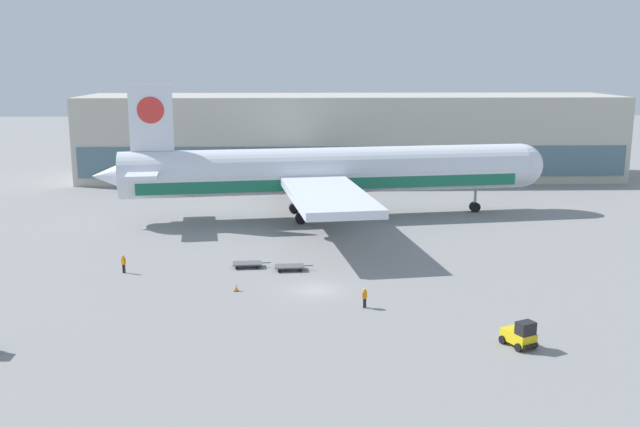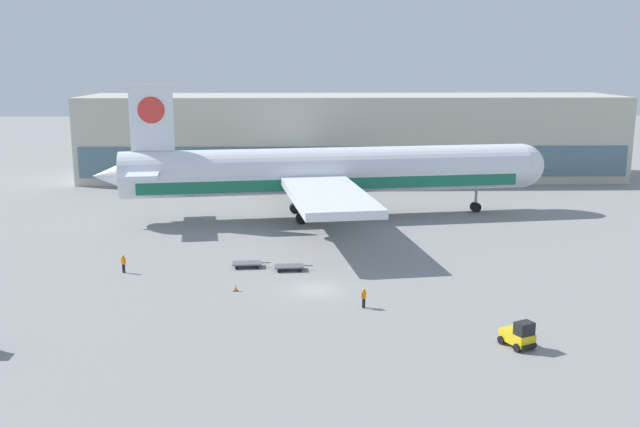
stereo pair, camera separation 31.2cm
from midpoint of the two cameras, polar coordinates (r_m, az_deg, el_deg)
The scene contains 9 objects.
ground_plane at distance 63.09m, azimuth -0.43°, elevation -6.13°, with size 400.00×400.00×0.00m, color gray.
terminal_building at distance 123.31m, azimuth 2.37°, elevation 6.19°, with size 90.00×18.20×14.00m.
airplane_main at distance 90.69m, azimuth 0.16°, elevation 3.31°, with size 57.89×48.64×17.00m.
baggage_tug_foreground at distance 52.73m, azimuth 15.57°, elevation -9.34°, with size 2.44×2.81×2.00m.
baggage_dolly_lead at distance 69.99m, azimuth -5.95°, elevation -4.01°, with size 3.75×1.70×0.48m.
baggage_dolly_second at distance 68.72m, azimuth -2.58°, elevation -4.26°, with size 3.75×1.70×0.48m.
ground_crew_near at distance 70.20m, azimuth -15.57°, elevation -3.78°, with size 0.50×0.37×1.79m.
ground_crew_far at distance 58.50m, azimuth 3.44°, elevation -6.63°, with size 0.43×0.43×1.67m.
traffic_cone_near at distance 63.13m, azimuth -6.87°, elevation -5.88°, with size 0.40×0.40×0.71m.
Camera 1 is at (-1.51, -59.88, 19.80)m, focal length 40.00 mm.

